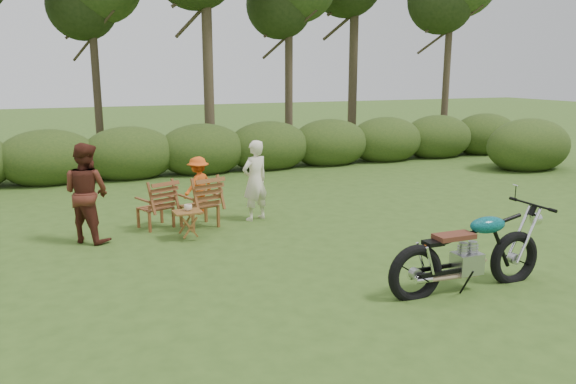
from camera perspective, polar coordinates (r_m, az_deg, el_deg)
name	(u,v)px	position (r m, az deg, el deg)	size (l,w,h in m)	color
ground	(357,280)	(7.94, 7.02, -8.90)	(80.00, 80.00, 0.00)	#324E1A
tree_line	(209,35)	(16.73, -7.98, 15.48)	(22.52, 11.62, 8.14)	#37291E
motorcycle	(465,289)	(7.96, 17.53, -9.35)	(2.24, 0.85, 1.28)	#0B9195
lawn_chair_right	(200,227)	(10.58, -8.93, -3.51)	(0.67, 0.67, 0.97)	brown
lawn_chair_left	(156,227)	(10.69, -13.23, -3.52)	(0.62, 0.62, 0.91)	brown
side_table	(188,225)	(9.80, -10.12, -3.33)	(0.48, 0.41, 0.50)	#5D3417
cup	(188,208)	(9.75, -10.12, -1.56)	(0.14, 0.14, 0.11)	beige
adult_a	(255,220)	(10.96, -3.32, -2.82)	(0.57, 0.37, 1.56)	beige
adult_b	(90,241)	(10.19, -19.45, -4.70)	(0.82, 0.64, 1.69)	#4F2016
child	(199,213)	(11.56, -8.98, -2.15)	(0.75, 0.43, 1.16)	#DE5114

